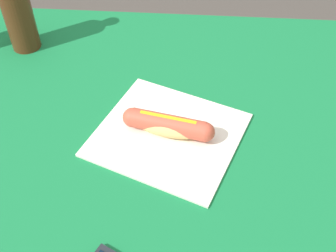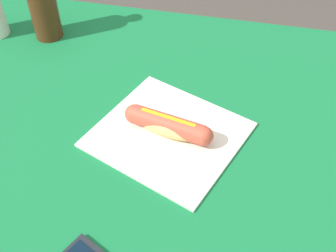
# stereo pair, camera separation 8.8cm
# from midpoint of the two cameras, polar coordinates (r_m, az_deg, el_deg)

# --- Properties ---
(dining_table) EXTENTS (1.26, 0.99, 0.77)m
(dining_table) POSITION_cam_midpoint_polar(r_m,az_deg,el_deg) (1.00, -4.06, -6.15)
(dining_table) COLOR brown
(dining_table) RESTS_ON ground
(paper_wrapper) EXTENTS (0.37, 0.36, 0.01)m
(paper_wrapper) POSITION_cam_midpoint_polar(r_m,az_deg,el_deg) (0.90, -2.80, -1.34)
(paper_wrapper) COLOR silver
(paper_wrapper) RESTS_ON dining_table
(hot_dog) EXTENTS (0.20, 0.08, 0.05)m
(hot_dog) POSITION_cam_midpoint_polar(r_m,az_deg,el_deg) (0.88, -2.86, -0.06)
(hot_dog) COLOR #DBB26B
(hot_dog) RESTS_ON paper_wrapper
(soda_bottle) EXTENTS (0.08, 0.08, 0.24)m
(soda_bottle) POSITION_cam_midpoint_polar(r_m,az_deg,el_deg) (1.17, -21.97, 14.25)
(soda_bottle) COLOR #4C2814
(soda_bottle) RESTS_ON dining_table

